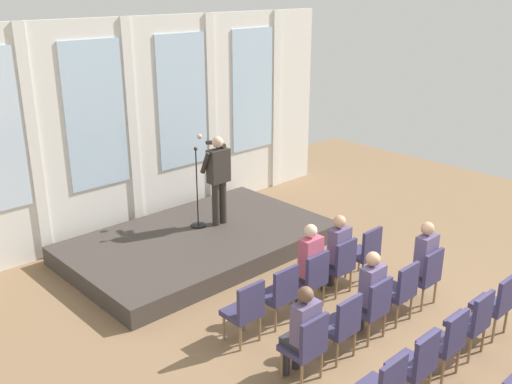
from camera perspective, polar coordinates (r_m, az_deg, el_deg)
ground_plane at (r=8.27m, az=15.52°, el=-15.77°), size 16.64×16.64×0.00m
rear_partition at (r=11.66m, az=-10.98°, el=6.51°), size 9.68×0.14×4.13m
stage_platform at (r=10.90m, az=-5.54°, el=-4.94°), size 4.70×2.90×0.34m
speaker at (r=10.93m, az=-3.73°, el=1.78°), size 0.50×0.69×1.72m
mic_stand at (r=11.06m, az=-5.70°, el=-1.72°), size 0.28×0.28×1.55m
chair_r0_c0 at (r=8.08m, az=-1.03°, el=-11.31°), size 0.46×0.44×0.94m
chair_r0_c1 at (r=8.48m, az=2.37°, el=-9.71°), size 0.46×0.44×0.94m
chair_r0_c2 at (r=8.92m, az=5.43°, el=-8.22°), size 0.46×0.44×0.94m
audience_r0_c2 at (r=8.86m, az=5.09°, el=-6.77°), size 0.36×0.39×1.37m
chair_r0_c3 at (r=9.38m, az=8.18°, el=-6.86°), size 0.46×0.44×0.94m
audience_r0_c3 at (r=9.33m, az=7.85°, el=-5.59°), size 0.36×0.39×1.33m
chair_r0_c4 at (r=9.86m, az=10.64°, el=-5.62°), size 0.46×0.44×0.94m
chair_r1_c0 at (r=7.42m, az=4.97°, el=-14.54°), size 0.46×0.44×0.94m
audience_r1_c0 at (r=7.36m, az=4.53°, el=-13.06°), size 0.36×0.39×1.30m
chair_r1_c1 at (r=7.85m, az=8.33°, el=-12.56°), size 0.46×0.44×0.94m
chair_r1_c2 at (r=8.32m, az=11.29°, el=-10.76°), size 0.46×0.44×0.94m
audience_r1_c2 at (r=8.26m, az=10.92°, el=-9.38°), size 0.36×0.39×1.32m
chair_r1_c3 at (r=8.81m, az=13.89°, el=-9.13°), size 0.46×0.44×0.94m
chair_r1_c4 at (r=9.33m, az=16.20°, el=-7.66°), size 0.46×0.44×0.94m
audience_r1_c4 at (r=9.26m, az=15.91°, el=-6.28°), size 0.36×0.39×1.37m
chair_r2_c1 at (r=7.34m, az=15.39°, el=-15.68°), size 0.46×0.44×0.94m
chair_r2_c2 at (r=7.84m, az=18.08°, el=-13.50°), size 0.46×0.44×0.94m
chair_r2_c3 at (r=8.36m, az=20.40°, el=-11.56°), size 0.46×0.44×0.94m
chair_r2_c4 at (r=8.90m, az=22.41°, el=-9.84°), size 0.46×0.44×0.94m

